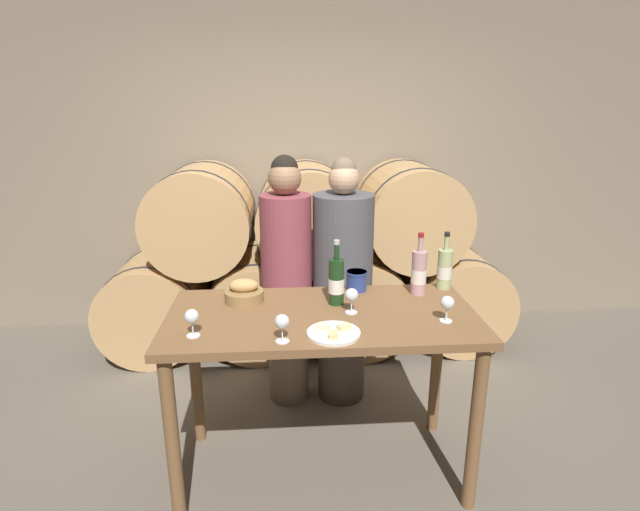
{
  "coord_description": "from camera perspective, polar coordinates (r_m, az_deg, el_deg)",
  "views": [
    {
      "loc": [
        -0.17,
        -2.22,
        1.89
      ],
      "look_at": [
        0.0,
        0.15,
        1.16
      ],
      "focal_mm": 28.0,
      "sensor_mm": 36.0,
      "label": 1
    }
  ],
  "objects": [
    {
      "name": "wine_glass_left",
      "position": [
        2.14,
        -4.36,
        -7.66
      ],
      "size": [
        0.06,
        0.06,
        0.13
      ],
      "color": "white",
      "rests_on": "tasting_table"
    },
    {
      "name": "wine_bottle_rose",
      "position": [
        2.69,
        11.23,
        -1.92
      ],
      "size": [
        0.08,
        0.08,
        0.34
      ],
      "color": "#BC8E93",
      "rests_on": "tasting_table"
    },
    {
      "name": "wine_bottle_white",
      "position": [
        2.81,
        14.05,
        -1.48
      ],
      "size": [
        0.08,
        0.08,
        0.32
      ],
      "color": "#ADBC7F",
      "rests_on": "tasting_table"
    },
    {
      "name": "stone_wall_back",
      "position": [
        4.26,
        -1.87,
        13.25
      ],
      "size": [
        10.0,
        0.12,
        3.2
      ],
      "color": "gray",
      "rests_on": "ground_plane"
    },
    {
      "name": "blue_crock",
      "position": [
        2.72,
        4.21,
        -2.78
      ],
      "size": [
        0.12,
        0.12,
        0.11
      ],
      "color": "navy",
      "rests_on": "tasting_table"
    },
    {
      "name": "cheese_plate",
      "position": [
        2.22,
        1.56,
        -8.8
      ],
      "size": [
        0.24,
        0.24,
        0.04
      ],
      "color": "white",
      "rests_on": "tasting_table"
    },
    {
      "name": "bread_basket",
      "position": [
        2.6,
        -8.68,
        -4.24
      ],
      "size": [
        0.2,
        0.2,
        0.12
      ],
      "color": "olive",
      "rests_on": "tasting_table"
    },
    {
      "name": "wine_glass_center",
      "position": [
        2.42,
        3.63,
        -4.6
      ],
      "size": [
        0.06,
        0.06,
        0.13
      ],
      "color": "white",
      "rests_on": "tasting_table"
    },
    {
      "name": "wine_glass_far_left",
      "position": [
        2.25,
        -14.44,
        -6.88
      ],
      "size": [
        0.06,
        0.06,
        0.13
      ],
      "color": "white",
      "rests_on": "tasting_table"
    },
    {
      "name": "person_right",
      "position": [
        3.15,
        2.58,
        -3.27
      ],
      "size": [
        0.37,
        0.37,
        1.58
      ],
      "color": "#4C4238",
      "rests_on": "ground_plane"
    },
    {
      "name": "tasting_table",
      "position": [
        2.49,
        0.25,
        -9.39
      ],
      "size": [
        1.5,
        0.73,
        0.91
      ],
      "color": "brown",
      "rests_on": "ground_plane"
    },
    {
      "name": "ground_plane",
      "position": [
        2.92,
        0.22,
        -23.13
      ],
      "size": [
        10.0,
        10.0,
        0.0
      ],
      "primitive_type": "plane",
      "color": "#665E51"
    },
    {
      "name": "barrel_stack",
      "position": [
        3.91,
        -1.42,
        -0.97
      ],
      "size": [
        3.14,
        0.82,
        1.45
      ],
      "color": "tan",
      "rests_on": "ground_plane"
    },
    {
      "name": "wine_glass_right",
      "position": [
        2.39,
        14.34,
        -5.36
      ],
      "size": [
        0.06,
        0.06,
        0.13
      ],
      "color": "white",
      "rests_on": "tasting_table"
    },
    {
      "name": "wine_bottle_red",
      "position": [
        2.51,
        1.88,
        -2.99
      ],
      "size": [
        0.08,
        0.08,
        0.34
      ],
      "color": "#193819",
      "rests_on": "tasting_table"
    },
    {
      "name": "person_left",
      "position": [
        3.12,
        -3.81,
        -2.92
      ],
      "size": [
        0.31,
        0.31,
        1.6
      ],
      "color": "#756651",
      "rests_on": "ground_plane"
    }
  ]
}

